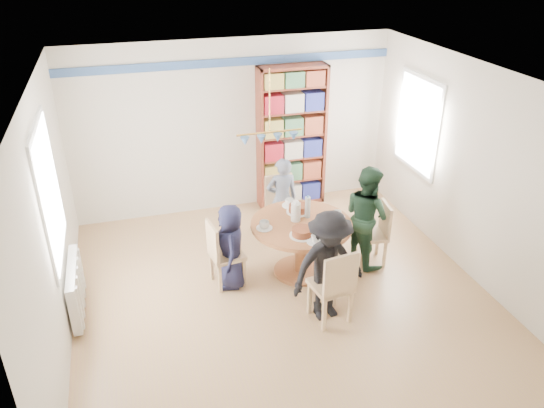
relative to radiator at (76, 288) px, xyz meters
name	(u,v)px	position (x,y,z in m)	size (l,w,h in m)	color
ground	(281,292)	(2.42, -0.30, -0.35)	(5.00, 5.00, 0.00)	#A57B57
room_shell	(241,148)	(2.16, 0.57, 1.30)	(5.00, 5.00, 5.00)	white
radiator	(76,288)	(0.00, 0.00, 0.00)	(0.12, 1.00, 0.60)	silver
dining_table	(301,236)	(2.79, 0.05, 0.21)	(1.30, 1.30, 0.75)	#965B31
chair_left	(221,251)	(1.75, 0.07, 0.14)	(0.45, 0.45, 0.90)	tan
chair_right	(377,230)	(3.86, 0.02, 0.13)	(0.43, 0.43, 0.87)	tan
chair_far	(281,204)	(2.84, 1.07, 0.16)	(0.43, 0.43, 0.93)	tan
chair_near	(335,284)	(2.82, -1.01, 0.18)	(0.49, 0.49, 0.97)	tan
person_left	(231,247)	(1.87, 0.04, 0.21)	(0.55, 0.36, 1.13)	#181935
person_right	(367,216)	(3.71, 0.07, 0.35)	(0.68, 0.53, 1.40)	#1B3624
person_far	(282,199)	(2.83, 0.99, 0.28)	(0.46, 0.30, 1.26)	gray
person_near	(328,266)	(2.79, -0.88, 0.34)	(0.89, 0.51, 1.37)	black
bookshelf	(291,139)	(3.31, 2.04, 0.77)	(1.08, 0.33, 2.28)	brown
tableware	(299,217)	(2.77, 0.08, 0.47)	(1.19, 1.19, 0.31)	white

